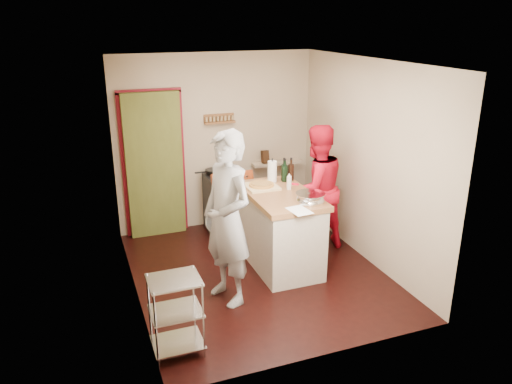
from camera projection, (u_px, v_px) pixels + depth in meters
floor at (258, 272)px, 6.33m from camera, size 3.50×3.50×0.00m
back_wall at (174, 156)px, 7.31m from camera, size 3.00×0.44×2.60m
left_wall at (128, 189)px, 5.39m from camera, size 0.04×3.50×2.60m
right_wall at (367, 162)px, 6.39m from camera, size 0.04×3.50×2.60m
ceiling at (258, 61)px, 5.45m from camera, size 3.00×3.50×0.02m
stove at (227, 202)px, 7.45m from camera, size 0.60×0.63×1.00m
wire_shelving at (176, 312)px, 4.70m from camera, size 0.48×0.40×0.80m
island at (280, 228)px, 6.36m from camera, size 0.78×1.44×1.30m
person_stripe at (227, 219)px, 5.42m from camera, size 0.68×0.83×1.97m
person_red at (316, 188)px, 6.73m from camera, size 0.92×0.76×1.74m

